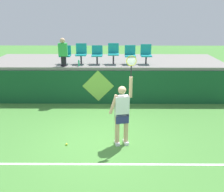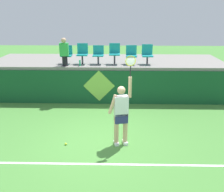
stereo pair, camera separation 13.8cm
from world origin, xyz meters
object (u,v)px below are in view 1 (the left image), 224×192
stadium_chair_2 (97,54)px  stadium_chair_3 (113,52)px  tennis_player (122,112)px  stadium_chair_0 (65,54)px  tennis_ball (66,144)px  spectator_0 (63,52)px  stadium_chair_5 (146,53)px  water_bottle (79,63)px  stadium_chair_1 (81,53)px  stadium_chair_4 (130,54)px

stadium_chair_2 → stadium_chair_3: 0.68m
tennis_player → stadium_chair_2: bearing=102.8°
stadium_chair_0 → tennis_player: bearing=-61.1°
tennis_ball → spectator_0: (-0.65, 3.69, 2.05)m
stadium_chair_5 → stadium_chair_0: bearing=-179.9°
tennis_ball → tennis_player: bearing=3.6°
water_bottle → stadium_chair_0: size_ratio=0.33×
stadium_chair_1 → stadium_chair_3: size_ratio=0.99×
tennis_ball → stadium_chair_1: bearing=90.0°
tennis_ball → stadium_chair_4: bearing=64.0°
water_bottle → spectator_0: bearing=179.9°
tennis_ball → spectator_0: size_ratio=0.06×
stadium_chair_3 → stadium_chair_5: (1.35, 0.00, -0.04)m
stadium_chair_2 → spectator_0: 1.40m
stadium_chair_3 → stadium_chair_4: 0.69m
water_bottle → stadium_chair_0: (-0.61, 0.47, 0.29)m
stadium_chair_4 → stadium_chair_5: (0.66, 0.00, 0.02)m
tennis_player → water_bottle: bearing=114.4°
water_bottle → spectator_0: size_ratio=0.22×
water_bottle → stadium_chair_2: (0.71, 0.46, 0.30)m
water_bottle → stadium_chair_4: size_ratio=0.32×
stadium_chair_1 → stadium_chair_2: bearing=-0.5°
tennis_player → spectator_0: spectator_0 is taller
stadium_chair_0 → stadium_chair_3: bearing=0.1°
tennis_ball → stadium_chair_0: size_ratio=0.09×
tennis_player → tennis_ball: bearing=-176.4°
spectator_0 → stadium_chair_5: bearing=8.0°
water_bottle → spectator_0: spectator_0 is taller
tennis_player → stadium_chair_5: size_ratio=3.21×
tennis_ball → water_bottle: size_ratio=0.27×
stadium_chair_4 → stadium_chair_1: bearing=179.9°
spectator_0 → tennis_player: bearing=-58.1°
stadium_chair_2 → stadium_chair_5: stadium_chair_5 is taller
tennis_player → stadium_chair_0: 4.72m
stadium_chair_2 → tennis_ball: bearing=-99.0°
tennis_ball → stadium_chair_0: (-0.65, 4.15, 1.88)m
stadium_chair_2 → stadium_chair_5: size_ratio=0.94×
tennis_player → stadium_chair_0: tennis_player is taller
stadium_chair_0 → spectator_0: 0.50m
stadium_chair_2 → water_bottle: bearing=-146.7°
stadium_chair_0 → stadium_chair_2: (1.31, -0.00, 0.01)m
tennis_player → tennis_ball: tennis_player is taller
stadium_chair_1 → stadium_chair_4: stadium_chair_1 is taller
stadium_chair_2 → spectator_0: size_ratio=0.67×
stadium_chair_0 → spectator_0: (0.00, -0.46, 0.17)m
stadium_chair_0 → stadium_chair_5: bearing=0.1°
water_bottle → tennis_player: bearing=-65.6°
water_bottle → stadium_chair_1: stadium_chair_1 is taller
stadium_chair_2 → spectator_0: (-1.31, -0.46, 0.16)m
water_bottle → stadium_chair_4: (2.07, 0.47, 0.29)m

